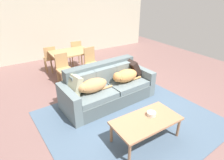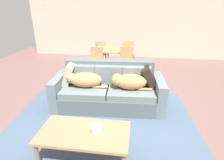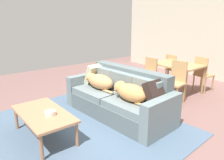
% 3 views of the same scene
% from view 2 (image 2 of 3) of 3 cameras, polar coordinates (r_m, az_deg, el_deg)
% --- Properties ---
extents(ground_plane, '(10.00, 10.00, 0.00)m').
position_cam_2_polar(ground_plane, '(4.01, 1.75, -7.76)').
color(ground_plane, '#795754').
extents(back_partition, '(8.00, 0.12, 2.70)m').
position_cam_2_polar(back_partition, '(7.47, 5.40, 17.47)').
color(back_partition, beige).
rests_on(back_partition, ground).
extents(area_rug, '(3.55, 3.22, 0.01)m').
position_cam_2_polar(area_rug, '(3.30, -3.48, -15.29)').
color(area_rug, '#4A6077').
rests_on(area_rug, ground).
extents(couch, '(2.29, 1.06, 0.92)m').
position_cam_2_polar(couch, '(3.88, -1.08, -2.99)').
color(couch, '#546164').
rests_on(couch, ground).
extents(dog_on_left_cushion, '(0.85, 0.38, 0.30)m').
position_cam_2_polar(dog_on_left_cushion, '(3.73, -8.74, 0.12)').
color(dog_on_left_cushion, tan).
rests_on(dog_on_left_cushion, couch).
extents(dog_on_right_cushion, '(0.81, 0.41, 0.31)m').
position_cam_2_polar(dog_on_right_cushion, '(3.61, 5.10, -0.43)').
color(dog_on_right_cushion, tan).
rests_on(dog_on_right_cushion, couch).
extents(throw_pillow_by_left_arm, '(0.34, 0.48, 0.46)m').
position_cam_2_polar(throw_pillow_by_left_arm, '(3.96, -13.29, 1.86)').
color(throw_pillow_by_left_arm, '#ACAD8C').
rests_on(throw_pillow_by_left_arm, couch).
extents(throw_pillow_by_right_arm, '(0.34, 0.44, 0.46)m').
position_cam_2_polar(throw_pillow_by_right_arm, '(3.82, 11.67, 1.19)').
color(throw_pillow_by_right_arm, black).
rests_on(throw_pillow_by_right_arm, couch).
extents(coffee_table, '(1.23, 0.64, 0.44)m').
position_cam_2_polar(coffee_table, '(2.62, -8.68, -16.44)').
color(coffee_table, tan).
rests_on(coffee_table, ground).
extents(bowl_on_coffee_table, '(0.16, 0.16, 0.07)m').
position_cam_2_polar(bowl_on_coffee_table, '(2.57, -4.92, -14.78)').
color(bowl_on_coffee_table, silver).
rests_on(bowl_on_coffee_table, coffee_table).
extents(dining_table, '(1.17, 0.86, 0.75)m').
position_cam_2_polar(dining_table, '(5.69, 0.68, 8.93)').
color(dining_table, tan).
rests_on(dining_table, ground).
extents(dining_chair_near_left, '(0.42, 0.42, 0.90)m').
position_cam_2_polar(dining_chair_near_left, '(5.24, -4.86, 5.78)').
color(dining_chair_near_left, tan).
rests_on(dining_chair_near_left, ground).
extents(dining_chair_near_right, '(0.45, 0.45, 0.95)m').
position_cam_2_polar(dining_chair_near_right, '(5.09, 4.63, 5.51)').
color(dining_chair_near_right, tan).
rests_on(dining_chair_near_right, ground).
extents(dining_chair_far_left, '(0.44, 0.44, 0.86)m').
position_cam_2_polar(dining_chair_far_left, '(6.35, -3.22, 8.64)').
color(dining_chair_far_left, tan).
rests_on(dining_chair_far_left, ground).
extents(dining_chair_far_right, '(0.43, 0.43, 0.92)m').
position_cam_2_polar(dining_chair_far_right, '(6.24, 5.07, 8.52)').
color(dining_chair_far_right, tan).
rests_on(dining_chair_far_right, ground).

